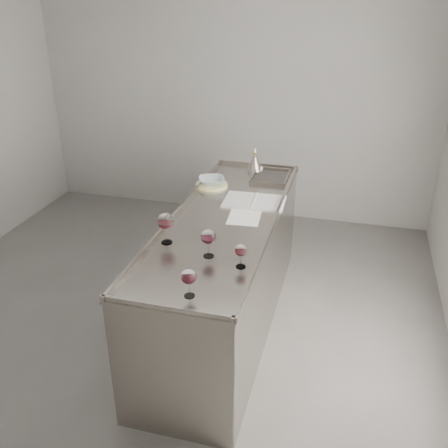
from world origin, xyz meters
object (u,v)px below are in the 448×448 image
(wine_glass_middle, at_px, (208,237))
(wine_glass_right, at_px, (189,277))
(counter, at_px, (225,272))
(wine_glass_small, at_px, (241,251))
(wine_glass_left, at_px, (166,222))
(wine_funnel, at_px, (255,163))
(notebook, at_px, (254,201))
(ceramic_bowl, at_px, (212,181))

(wine_glass_middle, height_order, wine_glass_right, wine_glass_middle)
(counter, relative_size, wine_glass_small, 15.61)
(wine_glass_right, xyz_separation_m, wine_glass_small, (0.20, 0.38, -0.01))
(wine_glass_left, bearing_deg, wine_glass_small, -18.17)
(wine_glass_right, xyz_separation_m, wine_funnel, (-0.08, 2.11, -0.06))
(wine_glass_right, bearing_deg, notebook, 86.86)
(wine_glass_left, relative_size, ceramic_bowl, 0.99)
(wine_glass_middle, distance_m, ceramic_bowl, 1.22)
(wine_glass_left, relative_size, wine_glass_small, 1.38)
(counter, bearing_deg, wine_funnel, 90.24)
(wine_glass_left, height_order, ceramic_bowl, wine_glass_left)
(wine_glass_left, bearing_deg, wine_funnel, 80.09)
(wine_glass_left, height_order, wine_funnel, wine_funnel)
(ceramic_bowl, bearing_deg, wine_glass_right, -77.89)
(wine_glass_middle, bearing_deg, wine_glass_left, 161.92)
(counter, xyz_separation_m, ceramic_bowl, (-0.28, 0.59, 0.51))
(notebook, xyz_separation_m, wine_funnel, (-0.15, 0.73, 0.06))
(wine_glass_right, distance_m, ceramic_bowl, 1.66)
(wine_glass_left, height_order, notebook, wine_glass_left)
(wine_funnel, bearing_deg, wine_glass_right, -87.88)
(wine_glass_left, xyz_separation_m, wine_glass_small, (0.55, -0.18, -0.04))
(wine_glass_middle, distance_m, wine_glass_small, 0.24)
(counter, height_order, notebook, counter)
(wine_glass_small, height_order, ceramic_bowl, wine_glass_small)
(wine_glass_right, distance_m, wine_funnel, 2.11)
(wine_funnel, bearing_deg, wine_glass_left, -99.91)
(wine_glass_right, bearing_deg, counter, 94.08)
(wine_glass_right, distance_m, wine_glass_small, 0.43)
(ceramic_bowl, relative_size, wine_funnel, 1.01)
(wine_glass_middle, xyz_separation_m, wine_funnel, (-0.05, 1.65, -0.07))
(wine_glass_middle, bearing_deg, wine_glass_right, -86.77)
(counter, xyz_separation_m, wine_funnel, (-0.00, 1.08, 0.53))
(notebook, bearing_deg, wine_glass_left, -120.13)
(ceramic_bowl, bearing_deg, counter, -65.12)
(wine_glass_middle, relative_size, wine_glass_right, 1.11)
(wine_glass_right, relative_size, wine_funnel, 0.80)
(wine_glass_small, relative_size, ceramic_bowl, 0.71)
(wine_glass_left, distance_m, wine_glass_right, 0.66)
(wine_glass_right, height_order, wine_glass_small, wine_glass_right)
(wine_glass_middle, bearing_deg, wine_glass_small, -18.29)
(wine_glass_left, relative_size, wine_glass_right, 1.25)
(wine_funnel, bearing_deg, counter, -89.76)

